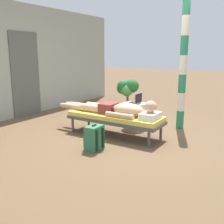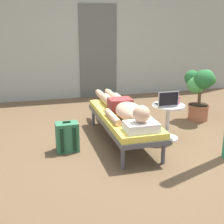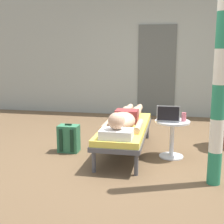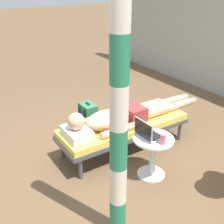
{
  "view_description": "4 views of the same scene",
  "coord_description": "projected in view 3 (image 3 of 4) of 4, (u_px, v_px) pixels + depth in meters",
  "views": [
    {
      "loc": [
        -4.24,
        -2.46,
        1.54
      ],
      "look_at": [
        -0.35,
        -0.01,
        0.51
      ],
      "focal_mm": 42.4,
      "sensor_mm": 36.0,
      "label": 1
    },
    {
      "loc": [
        -1.41,
        -3.95,
        1.72
      ],
      "look_at": [
        -0.32,
        -0.06,
        0.5
      ],
      "focal_mm": 49.49,
      "sensor_mm": 36.0,
      "label": 2
    },
    {
      "loc": [
        0.53,
        -4.27,
        1.47
      ],
      "look_at": [
        -0.32,
        0.09,
        0.59
      ],
      "focal_mm": 49.87,
      "sensor_mm": 36.0,
      "label": 3
    },
    {
      "loc": [
        2.64,
        -1.94,
        2.22
      ],
      "look_at": [
        -0.24,
        -0.06,
        0.55
      ],
      "focal_mm": 45.44,
      "sensor_mm": 36.0,
      "label": 4
    }
  ],
  "objects": [
    {
      "name": "laptop",
      "position": [
        168.0,
        117.0,
        4.25
      ],
      "size": [
        0.31,
        0.24,
        0.23
      ],
      "color": "#A5A8AD",
      "rests_on": "side_table"
    },
    {
      "name": "person_reclining",
      "position": [
        125.0,
        119.0,
        4.44
      ],
      "size": [
        0.53,
        2.17,
        0.32
      ],
      "color": "white",
      "rests_on": "lounge_chair"
    },
    {
      "name": "porch_post",
      "position": [
        221.0,
        67.0,
        3.26
      ],
      "size": [
        0.15,
        0.15,
        2.61
      ],
      "color": "#267F59",
      "rests_on": "ground"
    },
    {
      "name": "ground_plane",
      "position": [
        133.0,
        154.0,
        4.5
      ],
      "size": [
        40.0,
        40.0,
        0.0
      ],
      "primitive_type": "plane",
      "color": "brown"
    },
    {
      "name": "lounge_chair",
      "position": [
        125.0,
        130.0,
        4.51
      ],
      "size": [
        0.62,
        1.84,
        0.42
      ],
      "color": "#4C4C51",
      "rests_on": "ground"
    },
    {
      "name": "side_table",
      "position": [
        172.0,
        132.0,
        4.33
      ],
      "size": [
        0.48,
        0.48,
        0.52
      ],
      "color": "silver",
      "rests_on": "ground"
    },
    {
      "name": "house_wall_back",
      "position": [
        145.0,
        56.0,
        7.09
      ],
      "size": [
        7.6,
        0.2,
        2.7
      ],
      "primitive_type": "cube",
      "color": "#999E93",
      "rests_on": "ground"
    },
    {
      "name": "backpack",
      "position": [
        69.0,
        139.0,
        4.59
      ],
      "size": [
        0.3,
        0.26,
        0.42
      ],
      "color": "#33724C",
      "rests_on": "ground"
    },
    {
      "name": "drink_glass",
      "position": [
        184.0,
        117.0,
        4.25
      ],
      "size": [
        0.06,
        0.06,
        0.12
      ],
      "primitive_type": "cylinder",
      "color": "#D86672",
      "rests_on": "side_table"
    },
    {
      "name": "house_door_panel",
      "position": [
        157.0,
        71.0,
        6.99
      ],
      "size": [
        0.84,
        0.03,
        2.04
      ],
      "primitive_type": "cube",
      "color": "#545651",
      "rests_on": "ground"
    }
  ]
}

